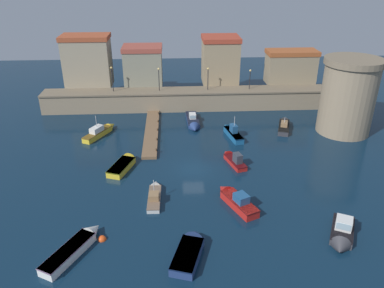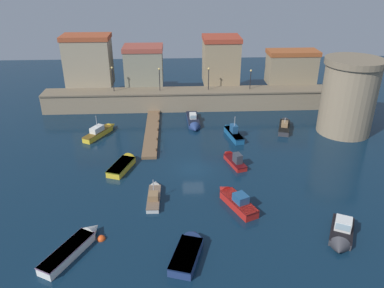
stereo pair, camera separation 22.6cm
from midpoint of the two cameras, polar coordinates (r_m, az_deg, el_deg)
name	(u,v)px [view 1 (the left image)]	position (r m, az deg, el deg)	size (l,w,h in m)	color
ground_plane	(193,169)	(44.13, 0.07, -3.80)	(108.89, 108.89, 0.00)	#0C2338
quay_wall	(186,99)	(61.65, -0.99, 6.70)	(45.06, 3.83, 3.10)	gray
old_town_backdrop	(176,63)	(64.24, -2.45, 12.04)	(41.31, 5.82, 8.22)	gray
fortress_tower	(348,96)	(55.91, 22.14, 6.66)	(7.66, 7.66, 10.29)	gray
pier_dock	(152,132)	(53.36, -6.16, 1.79)	(1.85, 15.50, 0.70)	brown
quay_lamp_0	(112,75)	(61.08, -11.95, 9.98)	(0.32, 0.32, 3.91)	black
quay_lamp_1	(159,76)	(60.46, -5.08, 10.11)	(0.32, 0.32, 3.61)	black
quay_lamp_2	(208,75)	(60.70, 2.29, 10.22)	(0.32, 0.32, 3.55)	black
quay_lamp_3	(250,76)	(61.74, 8.54, 10.00)	(0.32, 0.32, 3.15)	black
moored_boat_0	(342,235)	(36.11, 21.29, -12.49)	(3.83, 5.29, 2.23)	#333338
moored_boat_1	(155,194)	(39.34, -5.75, -7.41)	(1.33, 5.58, 2.60)	silver
moored_boat_2	(284,125)	(56.17, 13.46, 2.78)	(3.12, 6.06, 2.32)	#333338
moored_boat_3	(233,159)	(45.61, 6.03, -2.24)	(2.58, 5.06, 1.96)	red
moored_boat_4	(101,131)	(53.97, -13.60, 1.86)	(4.10, 6.31, 3.21)	gold
moored_boat_5	(193,122)	(55.77, 0.05, 3.29)	(1.85, 6.82, 1.81)	navy
moored_boat_6	(125,163)	(45.25, -10.14, -2.86)	(3.40, 5.68, 1.58)	gold
moored_boat_7	(235,199)	(38.23, 6.32, -8.19)	(3.78, 5.98, 1.93)	red
moored_boat_8	(76,246)	(34.18, -17.11, -14.36)	(4.41, 6.58, 1.37)	white
moored_boat_9	(232,132)	(52.47, 5.83, 1.80)	(2.41, 6.16, 3.28)	#195689
moored_boat_10	(190,249)	(32.55, -0.48, -15.34)	(3.34, 5.66, 1.77)	navy
mooring_buoy_0	(102,240)	(34.96, -13.44, -13.70)	(0.74, 0.74, 0.74)	#EA4C19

